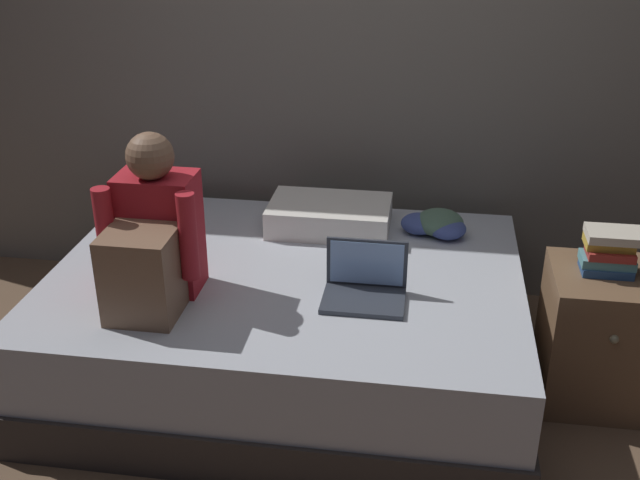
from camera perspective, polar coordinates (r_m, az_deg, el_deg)
The scene contains 9 objects.
ground_plane at distance 3.20m, azimuth 0.21°, elevation -13.01°, with size 8.00×8.00×0.00m, color brown.
wall_back at distance 3.75m, azimuth 3.05°, elevation 15.60°, with size 5.60×0.10×2.70m, color slate.
bed at distance 3.33m, azimuth -2.44°, elevation -6.16°, with size 2.00×1.50×0.50m.
nightstand at distance 3.36m, azimuth 20.13°, elevation -6.77°, with size 0.44×0.46×0.58m.
person_sitting at distance 2.96m, azimuth -12.43°, elevation 0.01°, with size 0.39×0.44×0.66m.
laptop at distance 2.98m, azimuth 3.37°, elevation -3.40°, with size 0.32×0.23×0.22m.
pillow at distance 3.56m, azimuth 0.73°, elevation 1.83°, with size 0.56×0.36×0.13m, color silver.
book_stack at distance 3.19m, azimuth 20.89°, elevation -0.75°, with size 0.24×0.15×0.18m.
clothes_pile at distance 3.54m, azimuth 8.71°, elevation 1.17°, with size 0.30×0.20×0.12m.
Camera 1 is at (0.37, -2.48, 2.00)m, focal length 42.76 mm.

